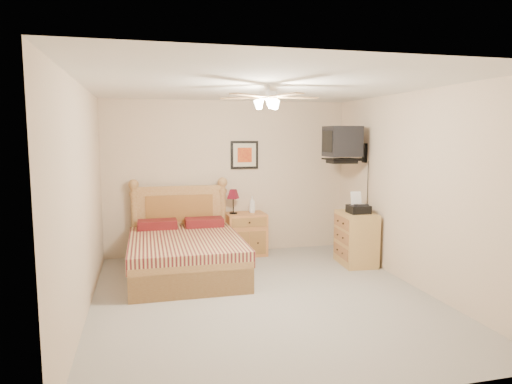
% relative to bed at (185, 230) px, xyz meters
% --- Properties ---
extents(floor, '(4.50, 4.50, 0.00)m').
position_rel_bed_xyz_m(floor, '(0.82, -1.12, -0.64)').
color(floor, gray).
rests_on(floor, ground).
extents(ceiling, '(4.00, 4.50, 0.04)m').
position_rel_bed_xyz_m(ceiling, '(0.82, -1.12, 1.86)').
color(ceiling, white).
rests_on(ceiling, ground).
extents(wall_back, '(4.00, 0.04, 2.50)m').
position_rel_bed_xyz_m(wall_back, '(0.82, 1.13, 0.61)').
color(wall_back, beige).
rests_on(wall_back, ground).
extents(wall_front, '(4.00, 0.04, 2.50)m').
position_rel_bed_xyz_m(wall_front, '(0.82, -3.37, 0.61)').
color(wall_front, beige).
rests_on(wall_front, ground).
extents(wall_left, '(0.04, 4.50, 2.50)m').
position_rel_bed_xyz_m(wall_left, '(-1.18, -1.12, 0.61)').
color(wall_left, beige).
rests_on(wall_left, ground).
extents(wall_right, '(0.04, 4.50, 2.50)m').
position_rel_bed_xyz_m(wall_right, '(2.82, -1.12, 0.61)').
color(wall_right, beige).
rests_on(wall_right, ground).
extents(bed, '(1.51, 1.98, 1.27)m').
position_rel_bed_xyz_m(bed, '(0.00, 0.00, 0.00)').
color(bed, '#9E6535').
rests_on(bed, ground).
extents(nightstand, '(0.64, 0.48, 0.68)m').
position_rel_bed_xyz_m(nightstand, '(1.06, 0.88, -0.30)').
color(nightstand, '#C16E3B').
rests_on(nightstand, ground).
extents(table_lamp, '(0.25, 0.25, 0.40)m').
position_rel_bed_xyz_m(table_lamp, '(0.86, 0.91, 0.24)').
color(table_lamp, '#5E0C1B').
rests_on(table_lamp, nightstand).
extents(lotion_bottle, '(0.13, 0.13, 0.27)m').
position_rel_bed_xyz_m(lotion_bottle, '(1.18, 0.92, 0.18)').
color(lotion_bottle, white).
rests_on(lotion_bottle, nightstand).
extents(framed_picture, '(0.46, 0.04, 0.46)m').
position_rel_bed_xyz_m(framed_picture, '(1.09, 1.11, 0.98)').
color(framed_picture, black).
rests_on(framed_picture, wall_back).
extents(dresser, '(0.52, 0.71, 0.79)m').
position_rel_bed_xyz_m(dresser, '(2.55, -0.07, -0.24)').
color(dresser, '#A47E46').
rests_on(dresser, ground).
extents(fax_machine, '(0.31, 0.32, 0.31)m').
position_rel_bed_xyz_m(fax_machine, '(2.54, -0.14, 0.31)').
color(fax_machine, black).
rests_on(fax_machine, dresser).
extents(magazine_lower, '(0.26, 0.30, 0.02)m').
position_rel_bed_xyz_m(magazine_lower, '(2.53, 0.13, 0.17)').
color(magazine_lower, beige).
rests_on(magazine_lower, dresser).
extents(magazine_upper, '(0.28, 0.33, 0.02)m').
position_rel_bed_xyz_m(magazine_upper, '(2.56, 0.15, 0.19)').
color(magazine_upper, tan).
rests_on(magazine_upper, magazine_lower).
extents(wall_tv, '(0.56, 0.46, 0.58)m').
position_rel_bed_xyz_m(wall_tv, '(2.57, 0.22, 1.17)').
color(wall_tv, black).
rests_on(wall_tv, wall_right).
extents(ceiling_fan, '(1.14, 1.14, 0.28)m').
position_rel_bed_xyz_m(ceiling_fan, '(0.82, -1.32, 1.72)').
color(ceiling_fan, silver).
rests_on(ceiling_fan, ceiling).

